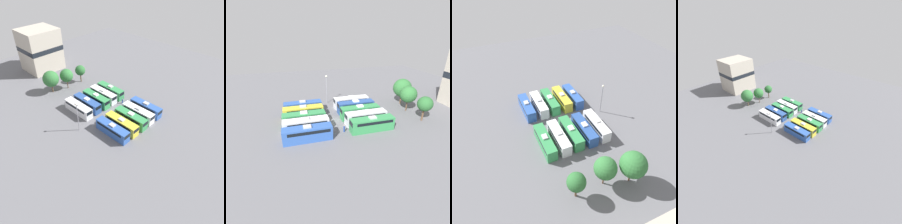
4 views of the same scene
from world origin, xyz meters
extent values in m
plane|color=slate|center=(0.00, 0.00, 0.00)|extent=(123.98, 123.98, 0.00)
cube|color=#2D56A8|center=(-6.96, -6.88, 1.54)|extent=(2.42, 10.01, 3.08)
cube|color=black|center=(-6.96, -6.63, 2.39)|extent=(2.46, 8.51, 0.68)
cube|color=black|center=(-6.96, -11.88, 2.39)|extent=(2.13, 0.08, 1.08)
cube|color=#B2B2B7|center=(-6.96, -6.88, 3.26)|extent=(1.20, 1.60, 0.35)
cube|color=gold|center=(-3.57, -7.08, 1.54)|extent=(2.42, 10.01, 3.08)
cube|color=black|center=(-3.57, -6.83, 2.39)|extent=(2.46, 8.51, 0.68)
cube|color=black|center=(-3.57, -12.07, 2.39)|extent=(2.13, 0.08, 1.08)
cube|color=#B2B2B7|center=(-3.57, -7.08, 3.26)|extent=(1.20, 1.60, 0.35)
cube|color=#338C4C|center=(0.10, -7.23, 1.54)|extent=(2.42, 10.01, 3.08)
cube|color=black|center=(0.10, -6.98, 2.39)|extent=(2.46, 8.51, 0.68)
cube|color=black|center=(0.10, -12.23, 2.39)|extent=(2.13, 0.08, 1.08)
cube|color=white|center=(0.10, -7.23, 3.26)|extent=(1.20, 1.60, 0.35)
cube|color=silver|center=(3.44, -7.14, 1.54)|extent=(2.42, 10.01, 3.08)
cube|color=black|center=(3.44, -6.89, 2.39)|extent=(2.46, 8.51, 0.68)
cube|color=black|center=(3.44, -12.14, 2.39)|extent=(2.13, 0.08, 1.08)
cube|color=#B2B2B7|center=(3.44, -7.14, 3.26)|extent=(1.20, 1.60, 0.35)
cube|color=#2D56A8|center=(7.01, -7.22, 1.54)|extent=(2.42, 10.01, 3.08)
cube|color=black|center=(7.01, -6.97, 2.39)|extent=(2.46, 8.51, 0.68)
cube|color=black|center=(7.01, -12.21, 2.39)|extent=(2.13, 0.08, 1.08)
cube|color=#B2B2B7|center=(7.01, -7.22, 3.26)|extent=(1.20, 1.60, 0.35)
cube|color=silver|center=(-6.98, 7.00, 1.54)|extent=(2.42, 10.01, 3.08)
cube|color=black|center=(-6.98, 7.25, 2.39)|extent=(2.46, 8.51, 0.68)
cube|color=black|center=(-6.98, 2.00, 2.39)|extent=(2.13, 0.08, 1.08)
cube|color=white|center=(-6.98, 7.00, 3.26)|extent=(1.20, 1.60, 0.35)
cube|color=#284C93|center=(-3.47, 7.09, 1.54)|extent=(2.42, 10.01, 3.08)
cube|color=black|center=(-3.47, 7.34, 2.39)|extent=(2.46, 8.51, 0.68)
cube|color=black|center=(-3.47, 2.09, 2.39)|extent=(2.13, 0.08, 1.08)
cube|color=white|center=(-3.47, 7.09, 3.26)|extent=(1.20, 1.60, 0.35)
cube|color=#338C4C|center=(0.07, 6.90, 1.54)|extent=(2.42, 10.01, 3.08)
cube|color=black|center=(0.07, 7.15, 2.39)|extent=(2.46, 8.51, 0.68)
cube|color=black|center=(0.07, 1.90, 2.39)|extent=(2.13, 0.08, 1.08)
cube|color=white|center=(0.07, 6.90, 3.26)|extent=(1.20, 1.60, 0.35)
cube|color=silver|center=(3.36, 7.11, 1.54)|extent=(2.42, 10.01, 3.08)
cube|color=black|center=(3.36, 7.36, 2.39)|extent=(2.46, 8.51, 0.68)
cube|color=black|center=(3.36, 2.11, 2.39)|extent=(2.13, 0.08, 1.08)
cube|color=silver|center=(3.36, 7.11, 3.26)|extent=(1.20, 1.60, 0.35)
cube|color=#338C4C|center=(6.82, 7.13, 1.54)|extent=(2.42, 10.01, 3.08)
cube|color=black|center=(6.82, 7.38, 2.39)|extent=(2.46, 8.51, 0.68)
cube|color=black|center=(6.82, 2.13, 2.39)|extent=(2.13, 0.08, 1.08)
cube|color=#B2B2B7|center=(6.82, 7.13, 3.26)|extent=(1.20, 1.60, 0.35)
cylinder|color=navy|center=(5.80, 0.93, 0.72)|extent=(0.36, 0.36, 1.44)
sphere|color=tan|center=(5.80, 0.93, 1.56)|extent=(0.24, 0.24, 0.24)
cylinder|color=gray|center=(-11.90, 0.88, 4.12)|extent=(0.20, 0.20, 8.25)
sphere|color=#EAE5C6|center=(-11.90, 0.88, 8.43)|extent=(0.60, 0.60, 0.60)
cylinder|color=brown|center=(-5.57, 22.63, 1.58)|extent=(0.37, 0.37, 3.16)
sphere|color=#2D6B33|center=(-5.57, 22.63, 5.03)|extent=(5.34, 5.34, 5.34)
cylinder|color=brown|center=(-0.36, 21.07, 1.64)|extent=(0.31, 0.31, 3.27)
sphere|color=#2D6B33|center=(-0.36, 21.07, 4.85)|extent=(4.50, 4.50, 4.50)
cylinder|color=brown|center=(5.84, 21.33, 1.61)|extent=(0.42, 0.42, 3.22)
sphere|color=#28602D|center=(5.84, 21.33, 4.50)|extent=(3.66, 3.66, 3.66)
camera|label=1|loc=(-37.87, -36.32, 39.55)|focal=35.00mm
camera|label=2|loc=(37.73, -9.39, 20.61)|focal=28.00mm
camera|label=3|loc=(16.94, 41.01, 38.76)|focal=35.00mm
camera|label=4|loc=(-44.54, -36.56, 40.80)|focal=28.00mm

